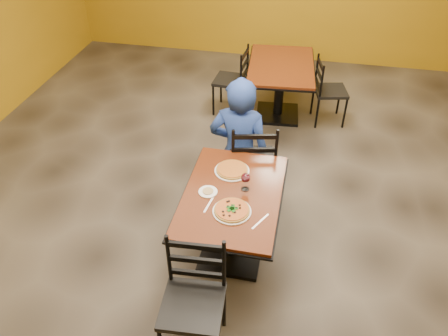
% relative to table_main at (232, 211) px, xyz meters
% --- Properties ---
extents(floor, '(7.00, 8.00, 0.01)m').
position_rel_table_main_xyz_m(floor, '(0.00, 0.50, -0.56)').
color(floor, black).
rests_on(floor, ground).
extents(table_main, '(0.83, 1.23, 0.75)m').
position_rel_table_main_xyz_m(table_main, '(0.00, 0.00, 0.00)').
color(table_main, '#5C240E').
rests_on(table_main, floor).
extents(table_second, '(0.95, 1.32, 0.75)m').
position_rel_table_main_xyz_m(table_second, '(0.14, 2.58, 0.00)').
color(table_second, '#5C240E').
rests_on(table_second, floor).
extents(chair_main_near, '(0.47, 0.47, 0.97)m').
position_rel_table_main_xyz_m(chair_main_near, '(-0.10, -0.95, -0.07)').
color(chair_main_near, black).
rests_on(chair_main_near, floor).
extents(chair_main_far, '(0.53, 0.53, 0.99)m').
position_rel_table_main_xyz_m(chair_main_far, '(0.05, 0.83, -0.06)').
color(chair_main_far, black).
rests_on(chair_main_far, floor).
extents(chair_second_left, '(0.44, 0.44, 0.91)m').
position_rel_table_main_xyz_m(chair_second_left, '(-0.53, 2.58, -0.10)').
color(chair_second_left, black).
rests_on(chair_second_left, floor).
extents(chair_second_right, '(0.47, 0.47, 0.88)m').
position_rel_table_main_xyz_m(chair_second_right, '(0.80, 2.58, -0.12)').
color(chair_second_right, black).
rests_on(chair_second_right, floor).
extents(diner, '(0.65, 0.43, 1.30)m').
position_rel_table_main_xyz_m(diner, '(-0.12, 1.01, 0.09)').
color(diner, navy).
rests_on(diner, floor).
extents(plate_main, '(0.31, 0.31, 0.01)m').
position_rel_table_main_xyz_m(plate_main, '(0.04, -0.21, 0.20)').
color(plate_main, white).
rests_on(plate_main, table_main).
extents(pizza_main, '(0.28, 0.28, 0.02)m').
position_rel_table_main_xyz_m(pizza_main, '(0.04, -0.21, 0.21)').
color(pizza_main, maroon).
rests_on(pizza_main, plate_main).
extents(plate_far, '(0.31, 0.31, 0.01)m').
position_rel_table_main_xyz_m(plate_far, '(-0.06, 0.29, 0.20)').
color(plate_far, white).
rests_on(plate_far, table_main).
extents(pizza_far, '(0.28, 0.28, 0.02)m').
position_rel_table_main_xyz_m(pizza_far, '(-0.06, 0.29, 0.21)').
color(pizza_far, '#B77923').
rests_on(pizza_far, plate_far).
extents(side_plate, '(0.16, 0.16, 0.01)m').
position_rel_table_main_xyz_m(side_plate, '(-0.20, -0.02, 0.20)').
color(side_plate, white).
rests_on(side_plate, table_main).
extents(dip, '(0.09, 0.09, 0.01)m').
position_rel_table_main_xyz_m(dip, '(-0.20, -0.02, 0.21)').
color(dip, '#A88651').
rests_on(dip, side_plate).
extents(wine_glass, '(0.08, 0.08, 0.18)m').
position_rel_table_main_xyz_m(wine_glass, '(0.09, 0.08, 0.28)').
color(wine_glass, white).
rests_on(wine_glass, table_main).
extents(fork, '(0.04, 0.19, 0.00)m').
position_rel_table_main_xyz_m(fork, '(-0.16, -0.18, 0.20)').
color(fork, silver).
rests_on(fork, table_main).
extents(knife, '(0.11, 0.19, 0.00)m').
position_rel_table_main_xyz_m(knife, '(0.27, -0.28, 0.20)').
color(knife, silver).
rests_on(knife, table_main).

